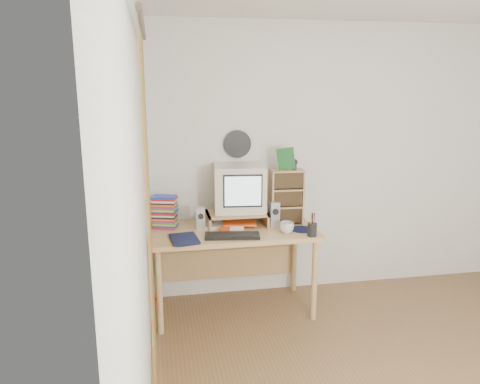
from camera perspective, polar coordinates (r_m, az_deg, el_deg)
name	(u,v)px	position (r m, az deg, el deg)	size (l,w,h in m)	color
back_wall	(334,161)	(4.50, 11.39, 3.78)	(3.50, 3.50, 0.00)	white
left_wall	(140,225)	(2.48, -12.10, -3.94)	(3.50, 3.50, 0.00)	white
curtain	(149,217)	(2.97, -11.01, -3.05)	(2.20, 2.20, 0.00)	#D1491D
wall_disc	(237,144)	(4.20, -0.33, 5.86)	(0.25, 0.25, 0.02)	black
desk	(232,242)	(4.10, -1.00, -6.06)	(1.40, 0.70, 0.75)	#DDB877
monitor_riser	(237,215)	(4.07, -0.40, -2.81)	(0.52, 0.30, 0.12)	tan
crt_monitor	(239,188)	(4.07, -0.08, 0.47)	(0.42, 0.42, 0.40)	beige
speaker_left	(200,218)	(3.97, -4.85, -3.22)	(0.07, 0.07, 0.19)	#B3B2B8
speaker_right	(274,214)	(4.06, 4.19, -2.70)	(0.08, 0.08, 0.22)	#B3B2B8
keyboard	(232,236)	(3.78, -0.95, -5.36)	(0.44, 0.15, 0.03)	black
dvd_stack	(165,212)	(4.05, -9.16, -2.41)	(0.20, 0.14, 0.28)	brown
cd_rack	(286,197)	(4.12, 5.69, -0.57)	(0.29, 0.15, 0.48)	tan
mug	(287,228)	(3.90, 5.71, -4.33)	(0.12, 0.12, 0.09)	silver
diary	(171,239)	(3.72, -8.41, -5.65)	(0.26, 0.19, 0.05)	#0F1638
mousepad	(302,229)	(4.01, 7.56, -4.53)	(0.20, 0.20, 0.00)	black
pen_cup	(312,227)	(3.84, 8.80, -4.25)	(0.08, 0.08, 0.15)	black
papers	(230,223)	(4.08, -1.21, -3.85)	(0.32, 0.24, 0.04)	silver
red_box	(225,230)	(3.90, -1.89, -4.65)	(0.08, 0.05, 0.04)	red
game_box	(286,159)	(4.05, 5.63, 4.04)	(0.15, 0.03, 0.19)	#195925
webcam	(295,164)	(4.07, 6.66, 3.37)	(0.05, 0.05, 0.09)	black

